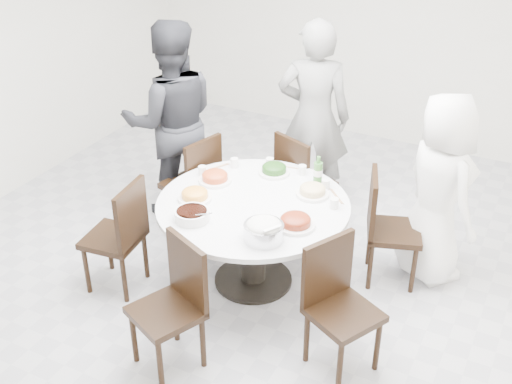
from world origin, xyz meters
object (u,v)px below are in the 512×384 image
at_px(chair_n, 306,181).
at_px(soup_bowl, 192,215).
at_px(rice_bowl, 264,232).
at_px(chair_se, 344,311).
at_px(diner_left, 172,121).
at_px(chair_sw, 113,236).
at_px(beverage_bottle, 318,171).
at_px(dining_table, 253,243).
at_px(diner_right, 439,189).
at_px(chair_ne, 394,229).
at_px(chair_nw, 190,182).
at_px(diner_middle, 314,118).
at_px(chair_s, 166,310).

xyz_separation_m(chair_n, soup_bowl, (-0.33, -1.40, 0.31)).
bearing_deg(soup_bowl, rice_bowl, 0.82).
distance_m(chair_se, rice_bowl, 0.77).
bearing_deg(diner_left, chair_se, 110.52).
bearing_deg(chair_sw, beverage_bottle, 121.91).
bearing_deg(dining_table, diner_right, 32.15).
height_order(chair_ne, chair_se, same).
distance_m(chair_sw, soup_bowl, 0.75).
bearing_deg(chair_nw, chair_sw, 10.17).
relative_size(dining_table, chair_n, 1.58).
distance_m(chair_n, rice_bowl, 1.45).
distance_m(rice_bowl, soup_bowl, 0.58).
height_order(diner_middle, beverage_bottle, diner_middle).
distance_m(chair_se, diner_right, 1.41).
height_order(chair_se, diner_middle, diner_middle).
relative_size(chair_ne, diner_middle, 0.51).
bearing_deg(chair_sw, chair_n, 139.61).
bearing_deg(chair_se, diner_middle, 55.99).
height_order(diner_left, beverage_bottle, diner_left).
height_order(dining_table, chair_nw, chair_nw).
bearing_deg(diner_left, chair_ne, 137.22).
distance_m(diner_middle, rice_bowl, 1.81).
bearing_deg(dining_table, diner_left, 150.07).
relative_size(chair_nw, chair_se, 1.00).
height_order(dining_table, soup_bowl, soup_bowl).
distance_m(chair_n, diner_middle, 0.60).
bearing_deg(diner_right, diner_left, 45.44).
distance_m(chair_sw, chair_se, 1.94).
height_order(chair_s, beverage_bottle, beverage_bottle).
distance_m(chair_sw, chair_s, 1.04).
xyz_separation_m(chair_sw, diner_middle, (0.90, 1.90, 0.45)).
xyz_separation_m(chair_ne, diner_left, (-2.17, 0.13, 0.46)).
bearing_deg(dining_table, chair_s, -94.76).
relative_size(chair_se, diner_right, 0.60).
bearing_deg(beverage_bottle, diner_left, 173.11).
xyz_separation_m(rice_bowl, soup_bowl, (-0.58, -0.01, -0.02)).
bearing_deg(diner_middle, diner_left, 13.79).
bearing_deg(beverage_bottle, diner_right, 17.03).
relative_size(chair_n, diner_left, 0.51).
bearing_deg(chair_n, rice_bowl, 123.52).
xyz_separation_m(diner_left, beverage_bottle, (1.52, -0.18, -0.06)).
height_order(chair_nw, chair_s, same).
bearing_deg(chair_nw, beverage_bottle, 105.60).
bearing_deg(dining_table, chair_nw, 151.80).
height_order(chair_n, diner_right, diner_right).
distance_m(chair_ne, chair_nw, 1.87).
xyz_separation_m(chair_nw, diner_middle, (0.82, 0.88, 0.45)).
relative_size(diner_left, beverage_bottle, 7.52).
bearing_deg(diner_middle, chair_se, 101.20).
height_order(chair_sw, chair_se, same).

